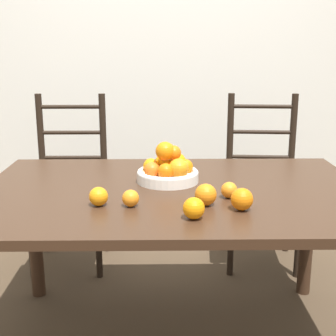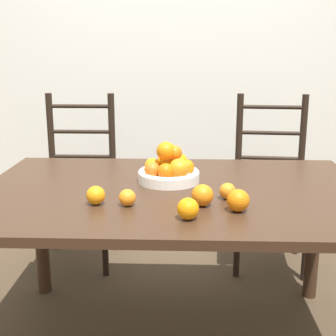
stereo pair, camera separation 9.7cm
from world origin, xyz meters
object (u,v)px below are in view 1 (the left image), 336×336
at_px(orange_loose_2, 206,195).
at_px(orange_loose_4, 131,198).
at_px(orange_loose_3, 99,196).
at_px(orange_loose_0, 229,190).
at_px(chair_left, 70,187).
at_px(orange_loose_1, 194,208).
at_px(orange_loose_5, 242,199).
at_px(chair_right, 262,186).
at_px(fruit_bowl, 168,169).

height_order(orange_loose_2, orange_loose_4, orange_loose_2).
bearing_deg(orange_loose_3, orange_loose_0, 9.70).
xyz_separation_m(orange_loose_4, chair_left, (-0.43, 1.08, -0.28)).
height_order(orange_loose_4, chair_left, chair_left).
distance_m(orange_loose_1, orange_loose_5, 0.19).
relative_size(orange_loose_3, chair_left, 0.07).
height_order(orange_loose_2, orange_loose_5, same).
bearing_deg(orange_loose_1, orange_loose_0, 56.10).
distance_m(orange_loose_0, orange_loose_5, 0.14).
height_order(orange_loose_4, chair_right, chair_right).
bearing_deg(orange_loose_1, orange_loose_3, 157.24).
distance_m(orange_loose_4, orange_loose_5, 0.40).
relative_size(orange_loose_0, orange_loose_2, 0.78).
xyz_separation_m(fruit_bowl, orange_loose_5, (0.25, -0.37, -0.02)).
bearing_deg(chair_right, orange_loose_0, -104.57).
distance_m(orange_loose_0, orange_loose_3, 0.49).
distance_m(orange_loose_2, orange_loose_5, 0.13).
bearing_deg(orange_loose_0, orange_loose_2, -139.26).
height_order(fruit_bowl, orange_loose_0, fruit_bowl).
relative_size(orange_loose_3, chair_right, 0.07).
xyz_separation_m(orange_loose_2, orange_loose_5, (0.12, -0.05, -0.00)).
relative_size(orange_loose_1, chair_left, 0.07).
bearing_deg(orange_loose_5, orange_loose_4, 173.52).
relative_size(fruit_bowl, orange_loose_1, 3.54).
bearing_deg(orange_loose_1, orange_loose_5, 25.96).
height_order(orange_loose_0, chair_left, chair_left).
bearing_deg(orange_loose_3, orange_loose_4, -5.21).
bearing_deg(orange_loose_0, fruit_bowl, 135.07).
xyz_separation_m(orange_loose_3, chair_left, (-0.32, 1.07, -0.28)).
xyz_separation_m(orange_loose_2, orange_loose_3, (-0.39, 0.00, -0.01)).
relative_size(orange_loose_1, orange_loose_2, 0.93).
xyz_separation_m(orange_loose_0, chair_right, (0.35, 0.99, -0.28)).
distance_m(orange_loose_0, chair_right, 1.08).
bearing_deg(orange_loose_4, chair_right, 56.58).
relative_size(orange_loose_4, chair_right, 0.06).
relative_size(fruit_bowl, chair_left, 0.26).
distance_m(fruit_bowl, orange_loose_3, 0.40).
bearing_deg(chair_right, chair_left, -175.29).
relative_size(orange_loose_2, chair_right, 0.08).
bearing_deg(chair_right, fruit_bowl, -122.33).
bearing_deg(fruit_bowl, orange_loose_2, -67.21).
relative_size(orange_loose_2, orange_loose_3, 1.16).
bearing_deg(fruit_bowl, chair_right, 52.96).
bearing_deg(chair_left, orange_loose_0, -50.76).
relative_size(orange_loose_4, chair_left, 0.06).
height_order(orange_loose_2, orange_loose_3, orange_loose_2).
xyz_separation_m(orange_loose_0, orange_loose_5, (0.02, -0.14, 0.01)).
xyz_separation_m(orange_loose_0, orange_loose_2, (-0.10, -0.08, 0.01)).
distance_m(fruit_bowl, orange_loose_0, 0.32).
bearing_deg(orange_loose_2, orange_loose_0, 40.74).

